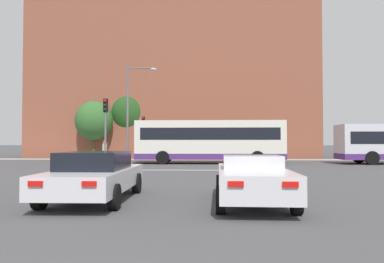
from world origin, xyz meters
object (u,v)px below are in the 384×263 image
at_px(car_saloon_left, 95,175).
at_px(bus_crossing_lead, 210,141).
at_px(car_roadster_right, 252,179).
at_px(traffic_light_far_left, 143,131).
at_px(traffic_light_near_left, 105,122).
at_px(street_lamp_junction, 133,104).
at_px(pedestrian_waiting, 105,148).

height_order(car_saloon_left, bus_crossing_lead, bus_crossing_lead).
xyz_separation_m(car_roadster_right, traffic_light_far_left, (-7.26, 24.47, 2.05)).
distance_m(car_saloon_left, bus_crossing_lead, 18.66).
relative_size(car_saloon_left, traffic_light_near_left, 1.17).
relative_size(car_saloon_left, traffic_light_far_left, 1.23).
bearing_deg(car_saloon_left, car_roadster_right, -5.75).
bearing_deg(traffic_light_far_left, car_roadster_right, -73.48).
xyz_separation_m(car_roadster_right, street_lamp_junction, (-6.97, 18.13, 3.88)).
bearing_deg(bus_crossing_lead, pedestrian_waiting, -120.90).
relative_size(street_lamp_junction, pedestrian_waiting, 4.19).
bearing_deg(car_roadster_right, street_lamp_junction, 112.32).
bearing_deg(traffic_light_far_left, car_saloon_left, -83.14).
height_order(car_saloon_left, traffic_light_far_left, traffic_light_far_left).
bearing_deg(pedestrian_waiting, street_lamp_junction, -73.77).
bearing_deg(street_lamp_junction, car_roadster_right, -68.96).
relative_size(car_saloon_left, pedestrian_waiting, 2.80).
bearing_deg(street_lamp_junction, pedestrian_waiting, 121.51).
distance_m(car_saloon_left, traffic_light_far_left, 24.37).
bearing_deg(car_saloon_left, traffic_light_far_left, 95.89).
distance_m(traffic_light_far_left, pedestrian_waiting, 4.04).
xyz_separation_m(bus_crossing_lead, traffic_light_far_left, (-6.16, 5.76, 0.96)).
relative_size(traffic_light_near_left, street_lamp_junction, 0.57).
height_order(car_roadster_right, traffic_light_far_left, traffic_light_far_left).
distance_m(car_saloon_left, car_roadster_right, 4.37).
xyz_separation_m(car_saloon_left, street_lamp_junction, (-2.61, 17.76, 3.84)).
xyz_separation_m(car_roadster_right, traffic_light_near_left, (-7.33, 11.97, 2.18)).
relative_size(bus_crossing_lead, pedestrian_waiting, 6.35).
distance_m(bus_crossing_lead, street_lamp_junction, 6.53).
bearing_deg(pedestrian_waiting, traffic_light_near_left, -89.34).
height_order(traffic_light_far_left, traffic_light_near_left, traffic_light_near_left).
xyz_separation_m(bus_crossing_lead, traffic_light_near_left, (-6.24, -6.74, 1.09)).
relative_size(bus_crossing_lead, street_lamp_junction, 1.51).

